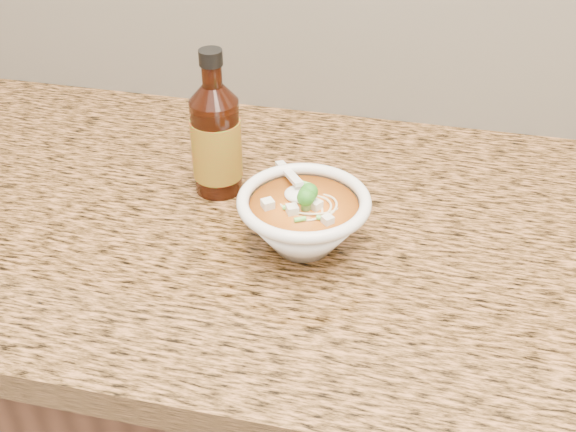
# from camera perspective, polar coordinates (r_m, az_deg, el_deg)

# --- Properties ---
(counter_slab) EXTENTS (4.00, 0.68, 0.04)m
(counter_slab) POSITION_cam_1_polar(r_m,az_deg,el_deg) (0.97, 10.39, -2.35)
(counter_slab) COLOR #A2663B
(counter_slab) RESTS_ON cabinet
(soup_bowl) EXTENTS (0.17, 0.18, 0.09)m
(soup_bowl) POSITION_cam_1_polar(r_m,az_deg,el_deg) (0.90, 1.25, -0.37)
(soup_bowl) COLOR white
(soup_bowl) RESTS_ON counter_slab
(hot_sauce_bottle) EXTENTS (0.08, 0.08, 0.21)m
(hot_sauce_bottle) POSITION_cam_1_polar(r_m,az_deg,el_deg) (0.99, -5.70, 5.98)
(hot_sauce_bottle) COLOR #341107
(hot_sauce_bottle) RESTS_ON counter_slab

